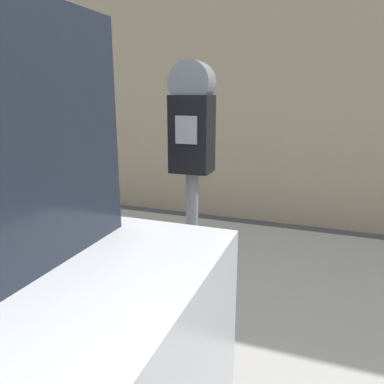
# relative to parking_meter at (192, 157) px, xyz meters

# --- Properties ---
(sidewalk) EXTENTS (24.00, 2.80, 0.14)m
(sidewalk) POSITION_rel_parking_meter_xyz_m (-0.57, 1.15, -1.30)
(sidewalk) COLOR #9E9B96
(sidewalk) RESTS_ON ground_plane
(building_facade) EXTENTS (24.00, 0.30, 4.82)m
(building_facade) POSITION_rel_parking_meter_xyz_m (-0.57, 3.30, 1.04)
(building_facade) COLOR tan
(building_facade) RESTS_ON ground_plane
(parking_meter) EXTENTS (0.21, 0.16, 1.69)m
(parking_meter) POSITION_rel_parking_meter_xyz_m (0.00, 0.00, 0.00)
(parking_meter) COLOR slate
(parking_meter) RESTS_ON sidewalk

